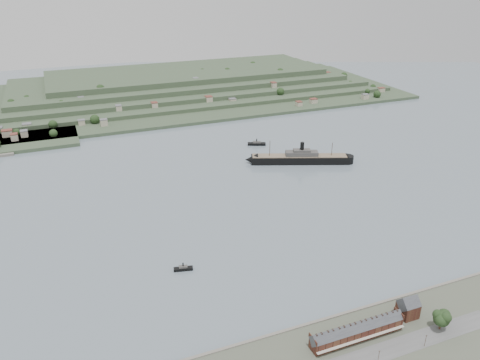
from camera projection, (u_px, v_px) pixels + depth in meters
name	position (u px, v px, depth m)	size (l,w,h in m)	color
ground	(252.00, 205.00, 401.10)	(1400.00, 1400.00, 0.00)	slate
near_shore	(393.00, 358.00, 243.05)	(220.00, 80.00, 2.60)	#4C5142
terrace_row	(357.00, 331.00, 253.05)	(55.60, 9.80, 11.07)	#431E18
gabled_building	(408.00, 307.00, 268.55)	(10.40, 10.18, 14.09)	#431E18
far_peninsula	(170.00, 88.00, 737.38)	(760.00, 309.00, 30.00)	#354930
steamship	(297.00, 158.00, 484.83)	(108.26, 51.05, 27.14)	black
tugboat	(183.00, 268.00, 314.52)	(13.32, 6.21, 5.79)	black
ferry_east	(257.00, 144.00, 534.64)	(21.09, 13.20, 7.68)	black
fig_tree	(443.00, 318.00, 258.01)	(11.26, 9.75, 12.57)	#432F1F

